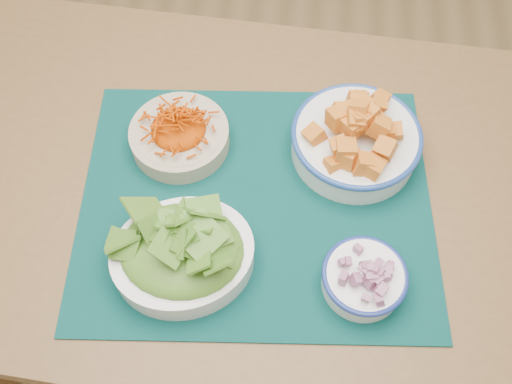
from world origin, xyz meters
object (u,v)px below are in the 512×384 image
placemat (256,201)px  carrot_bowl (179,132)px  squash_bowl (357,134)px  onion_bowl (364,277)px  lettuce_bowl (182,251)px  table (234,205)px

placemat → carrot_bowl: (-0.15, 0.11, 0.04)m
squash_bowl → onion_bowl: 0.26m
carrot_bowl → lettuce_bowl: size_ratio=0.74×
placemat → lettuce_bowl: lettuce_bowl is taller
carrot_bowl → onion_bowl: (0.33, -0.24, -0.00)m
table → squash_bowl: (0.21, 0.07, 0.16)m
carrot_bowl → onion_bowl: carrot_bowl is taller
table → onion_bowl: onion_bowl is taller
onion_bowl → squash_bowl: bearing=93.7°
placemat → carrot_bowl: bearing=139.7°
carrot_bowl → table: bearing=-30.6°
placemat → onion_bowl: (0.18, -0.14, 0.04)m
squash_bowl → onion_bowl: size_ratio=1.78×
squash_bowl → lettuce_bowl: (-0.27, -0.25, -0.01)m
placemat → lettuce_bowl: size_ratio=2.18×
onion_bowl → carrot_bowl: bearing=143.6°
lettuce_bowl → onion_bowl: (0.28, -0.01, -0.01)m
table → carrot_bowl: (-0.10, 0.06, 0.14)m
table → onion_bowl: 0.32m
placemat → lettuce_bowl: (-0.10, -0.13, 0.05)m
lettuce_bowl → table: bearing=53.1°
squash_bowl → table: bearing=-161.0°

